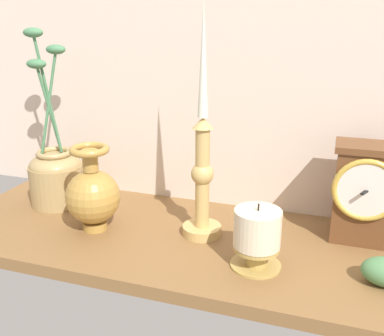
# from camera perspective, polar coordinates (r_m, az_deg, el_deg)

# --- Properties ---
(ground_plane) EXTENTS (1.00, 0.36, 0.02)m
(ground_plane) POSITION_cam_1_polar(r_m,az_deg,el_deg) (0.87, -0.20, -9.54)
(ground_plane) COLOR brown
(back_wall) EXTENTS (1.20, 0.02, 0.65)m
(back_wall) POSITION_cam_1_polar(r_m,az_deg,el_deg) (0.94, 3.47, 14.24)
(back_wall) COLOR beige
(back_wall) RESTS_ON ground_plane
(mantel_clock) EXTENTS (0.12, 0.10, 0.19)m
(mantel_clock) POSITION_cam_1_polar(r_m,az_deg,el_deg) (0.87, 21.35, -2.94)
(mantel_clock) COLOR brown
(mantel_clock) RESTS_ON ground_plane
(candlestick_tall_left) EXTENTS (0.08, 0.08, 0.44)m
(candlestick_tall_left) POSITION_cam_1_polar(r_m,az_deg,el_deg) (0.82, 1.36, 0.09)
(candlestick_tall_left) COLOR tan
(candlestick_tall_left) RESTS_ON ground_plane
(brass_vase_bulbous) EXTENTS (0.11, 0.11, 0.17)m
(brass_vase_bulbous) POSITION_cam_1_polar(r_m,az_deg,el_deg) (0.88, -12.70, -3.28)
(brass_vase_bulbous) COLOR #AD843B
(brass_vase_bulbous) RESTS_ON ground_plane
(brass_vase_jar) EXTENTS (0.12, 0.12, 0.38)m
(brass_vase_jar) POSITION_cam_1_polar(r_m,az_deg,el_deg) (1.03, -17.17, -0.48)
(brass_vase_jar) COLOR tan
(brass_vase_jar) RESTS_ON ground_plane
(pillar_candle_front) EXTENTS (0.09, 0.09, 0.11)m
(pillar_candle_front) POSITION_cam_1_polar(r_m,az_deg,el_deg) (0.75, 8.40, -8.67)
(pillar_candle_front) COLOR tan
(pillar_candle_front) RESTS_ON ground_plane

